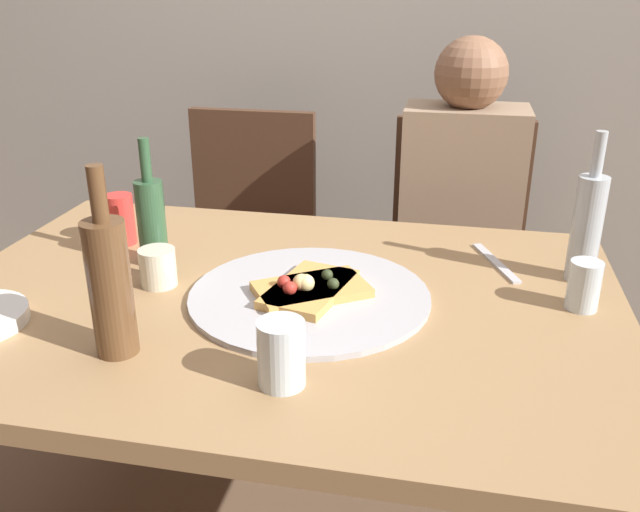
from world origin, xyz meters
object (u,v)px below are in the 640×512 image
object	(u,v)px
chair_right	(456,245)
guest_in_sweater	(459,223)
pizza_tray	(310,295)
dining_table	(277,328)
tumbler_far	(584,285)
tumbler_near	(281,354)
wine_glass	(158,267)
wine_bottle	(587,225)
soda_can	(121,219)
chair_left	(245,229)
pizza_slice_last	(309,287)
beer_bottle	(151,219)
pizza_slice_extra	(310,289)
table_knife	(496,263)
water_bottle	(110,284)

from	to	relation	value
chair_right	guest_in_sweater	xyz separation A→B (m)	(0.00, -0.15, 0.13)
pizza_tray	dining_table	bearing A→B (deg)	-176.35
tumbler_far	tumbler_near	bearing A→B (deg)	-143.69
wine_glass	wine_bottle	bearing A→B (deg)	13.30
wine_bottle	soda_can	distance (m)	1.06
tumbler_far	soda_can	world-z (taller)	soda_can
tumbler_far	chair_left	size ratio (longest dim) A/B	0.11
pizza_tray	wine_bottle	size ratio (longest dim) A/B	1.52
pizza_slice_last	dining_table	bearing A→B (deg)	-177.93
pizza_tray	chair_left	xyz separation A→B (m)	(-0.43, 0.88, -0.22)
tumbler_far	guest_in_sweater	distance (m)	0.72
pizza_tray	beer_bottle	world-z (taller)	beer_bottle
chair_left	beer_bottle	bearing A→B (deg)	93.22
wine_bottle	tumbler_far	size ratio (longest dim) A/B	3.24
guest_in_sweater	wine_glass	bearing A→B (deg)	50.05
tumbler_near	soda_can	xyz separation A→B (m)	(-0.53, 0.51, 0.01)
chair_right	pizza_tray	bearing A→B (deg)	71.75
pizza_slice_extra	chair_left	bearing A→B (deg)	115.55
beer_bottle	table_knife	size ratio (longest dim) A/B	1.30
tumbler_far	table_knife	distance (m)	0.25
chair_left	wine_glass	bearing A→B (deg)	96.54
guest_in_sweater	tumbler_far	bearing A→B (deg)	109.48
pizza_tray	water_bottle	xyz separation A→B (m)	(-0.28, -0.27, 0.12)
pizza_slice_extra	soda_can	size ratio (longest dim) A/B	2.09
wine_glass	guest_in_sweater	xyz separation A→B (m)	(0.62, 0.74, -0.12)
pizza_slice_last	pizza_slice_extra	size ratio (longest dim) A/B	0.95
water_bottle	wine_glass	bearing A→B (deg)	99.12
dining_table	tumbler_near	bearing A→B (deg)	-73.12
beer_bottle	pizza_slice_last	bearing A→B (deg)	-15.52
dining_table	pizza_tray	bearing A→B (deg)	3.65
table_knife	chair_right	world-z (taller)	chair_right
pizza_slice_last	table_knife	bearing A→B (deg)	34.08
pizza_tray	tumbler_near	bearing A→B (deg)	-85.85
table_knife	tumbler_far	bearing A→B (deg)	17.08
chair_right	pizza_slice_last	bearing A→B (deg)	71.74
wine_glass	chair_left	size ratio (longest dim) A/B	0.09
wine_bottle	wine_glass	world-z (taller)	wine_bottle
water_bottle	chair_right	world-z (taller)	water_bottle
pizza_slice_last	guest_in_sweater	world-z (taller)	guest_in_sweater
table_knife	chair_right	distance (m)	0.67
tumbler_near	tumbler_far	size ratio (longest dim) A/B	1.13
chair_right	wine_bottle	bearing A→B (deg)	110.43
pizza_tray	wine_bottle	world-z (taller)	wine_bottle
chair_right	beer_bottle	bearing A→B (deg)	49.23
dining_table	guest_in_sweater	distance (m)	0.82
table_knife	chair_left	size ratio (longest dim) A/B	0.24
pizza_slice_extra	water_bottle	distance (m)	0.40
pizza_slice_last	chair_left	xyz separation A→B (m)	(-0.42, 0.89, -0.23)
soda_can	chair_left	world-z (taller)	chair_left
pizza_tray	chair_left	size ratio (longest dim) A/B	0.54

